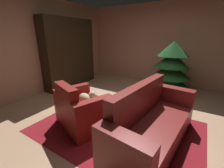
{
  "coord_description": "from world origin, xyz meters",
  "views": [
    {
      "loc": [
        1.31,
        -2.53,
        1.62
      ],
      "look_at": [
        -0.14,
        -0.19,
        0.71
      ],
      "focal_mm": 23.62,
      "sensor_mm": 36.0,
      "label": 1
    }
  ],
  "objects_px": {
    "couch_red": "(152,125)",
    "book_stack_on_table": "(115,101)",
    "bookshelf_unit": "(73,54)",
    "decorated_tree": "(171,68)",
    "armchair_red": "(81,110)",
    "bottle_on_table": "(124,97)",
    "coffee_table": "(114,105)"
  },
  "relations": [
    {
      "from": "couch_red",
      "to": "book_stack_on_table",
      "type": "xyz_separation_m",
      "value": [
        -0.74,
        0.14,
        0.16
      ]
    },
    {
      "from": "bookshelf_unit",
      "to": "decorated_tree",
      "type": "relative_size",
      "value": 1.44
    },
    {
      "from": "bookshelf_unit",
      "to": "couch_red",
      "type": "relative_size",
      "value": 1.06
    },
    {
      "from": "armchair_red",
      "to": "book_stack_on_table",
      "type": "height_order",
      "value": "armchair_red"
    },
    {
      "from": "book_stack_on_table",
      "to": "bottle_on_table",
      "type": "relative_size",
      "value": 0.9
    },
    {
      "from": "armchair_red",
      "to": "book_stack_on_table",
      "type": "xyz_separation_m",
      "value": [
        0.5,
        0.38,
        0.16
      ]
    },
    {
      "from": "couch_red",
      "to": "coffee_table",
      "type": "distance_m",
      "value": 0.75
    },
    {
      "from": "decorated_tree",
      "to": "bottle_on_table",
      "type": "bearing_deg",
      "value": -101.04
    },
    {
      "from": "coffee_table",
      "to": "decorated_tree",
      "type": "relative_size",
      "value": 0.47
    },
    {
      "from": "couch_red",
      "to": "coffee_table",
      "type": "relative_size",
      "value": 2.91
    },
    {
      "from": "armchair_red",
      "to": "couch_red",
      "type": "xyz_separation_m",
      "value": [
        1.24,
        0.24,
        -0.0
      ]
    },
    {
      "from": "armchair_red",
      "to": "decorated_tree",
      "type": "height_order",
      "value": "decorated_tree"
    },
    {
      "from": "bookshelf_unit",
      "to": "book_stack_on_table",
      "type": "xyz_separation_m",
      "value": [
        2.42,
        -1.37,
        -0.56
      ]
    },
    {
      "from": "bottle_on_table",
      "to": "armchair_red",
      "type": "bearing_deg",
      "value": -140.62
    },
    {
      "from": "armchair_red",
      "to": "coffee_table",
      "type": "relative_size",
      "value": 1.63
    },
    {
      "from": "bookshelf_unit",
      "to": "couch_red",
      "type": "distance_m",
      "value": 3.57
    },
    {
      "from": "bookshelf_unit",
      "to": "coffee_table",
      "type": "xyz_separation_m",
      "value": [
        2.43,
        -1.4,
        -0.63
      ]
    },
    {
      "from": "book_stack_on_table",
      "to": "bookshelf_unit",
      "type": "bearing_deg",
      "value": 150.61
    },
    {
      "from": "bookshelf_unit",
      "to": "armchair_red",
      "type": "xyz_separation_m",
      "value": [
        1.93,
        -1.74,
        -0.72
      ]
    },
    {
      "from": "couch_red",
      "to": "decorated_tree",
      "type": "bearing_deg",
      "value": 95.28
    },
    {
      "from": "bookshelf_unit",
      "to": "armchair_red",
      "type": "relative_size",
      "value": 1.88
    },
    {
      "from": "bookshelf_unit",
      "to": "bottle_on_table",
      "type": "bearing_deg",
      "value": -26.17
    },
    {
      "from": "bottle_on_table",
      "to": "decorated_tree",
      "type": "xyz_separation_m",
      "value": [
        0.41,
        2.1,
        0.21
      ]
    },
    {
      "from": "bookshelf_unit",
      "to": "decorated_tree",
      "type": "height_order",
      "value": "bookshelf_unit"
    },
    {
      "from": "bottle_on_table",
      "to": "decorated_tree",
      "type": "height_order",
      "value": "decorated_tree"
    },
    {
      "from": "bookshelf_unit",
      "to": "bottle_on_table",
      "type": "xyz_separation_m",
      "value": [
        2.53,
        -1.25,
        -0.49
      ]
    },
    {
      "from": "armchair_red",
      "to": "book_stack_on_table",
      "type": "distance_m",
      "value": 0.65
    },
    {
      "from": "coffee_table",
      "to": "armchair_red",
      "type": "bearing_deg",
      "value": -145.54
    },
    {
      "from": "armchair_red",
      "to": "couch_red",
      "type": "distance_m",
      "value": 1.26
    },
    {
      "from": "couch_red",
      "to": "bottle_on_table",
      "type": "relative_size",
      "value": 8.25
    },
    {
      "from": "bottle_on_table",
      "to": "coffee_table",
      "type": "bearing_deg",
      "value": -124.73
    },
    {
      "from": "coffee_table",
      "to": "bottle_on_table",
      "type": "height_order",
      "value": "bottle_on_table"
    }
  ]
}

